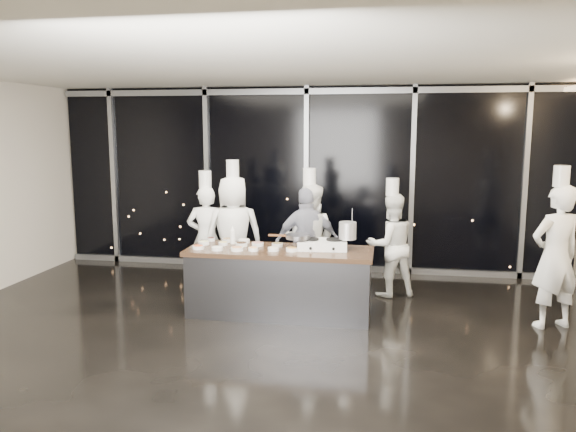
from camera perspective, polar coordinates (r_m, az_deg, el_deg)
name	(u,v)px	position (r m, az deg, el deg)	size (l,w,h in m)	color
ground	(266,338)	(6.86, -2.28, -12.32)	(9.00, 9.00, 0.00)	black
room_shell	(280,150)	(6.36, -0.85, 6.75)	(9.02, 7.02, 3.21)	beige
window_wall	(307,179)	(9.81, 1.91, 3.74)	(8.90, 0.11, 3.20)	black
demo_counter	(280,282)	(7.56, -0.85, -6.68)	(2.46, 0.86, 0.90)	#37383C
stove	(322,244)	(7.45, 3.52, -2.88)	(0.67, 0.45, 0.14)	silver
frying_pan	(297,236)	(7.43, 0.94, -2.09)	(0.57, 0.35, 0.05)	gray
stock_pot	(348,231)	(7.41, 6.08, -1.49)	(0.23, 0.23, 0.23)	silver
prep_bowls	(241,245)	(7.60, -4.83, -2.95)	(1.42, 0.72, 0.05)	white
squeeze_bottle	(233,235)	(7.80, -5.65, -1.96)	(0.07, 0.07, 0.25)	white
chef_far_left	(206,237)	(8.70, -8.29, -2.11)	(0.65, 0.49, 1.85)	white
chef_left	(234,234)	(8.51, -5.55, -1.81)	(1.01, 0.83, 2.02)	white
chef_center	(309,239)	(8.40, 2.16, -2.32)	(0.90, 0.75, 1.91)	white
guest	(307,243)	(8.27, 1.95, -2.72)	(1.03, 0.68, 1.63)	#141B38
chef_right	(391,244)	(8.46, 10.40, -2.84)	(0.91, 0.82, 1.77)	white
chef_side	(555,255)	(7.72, 25.53, -3.64)	(0.78, 0.66, 2.04)	white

